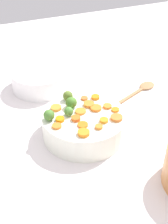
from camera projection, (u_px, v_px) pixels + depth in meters
The scene contains 24 objects.
tabletop at pixel (96, 144), 1.11m from camera, with size 2.40×2.40×0.02m, color white.
serving_bowl_carrots at pixel (84, 125), 1.11m from camera, with size 0.29×0.29×0.09m, color white.
carrot_slice_0 at pixel (84, 98), 1.15m from camera, with size 0.02×0.02×0.01m, color orange.
carrot_slice_1 at pixel (56, 108), 1.10m from camera, with size 0.04×0.04×0.01m, color orange.
carrot_slice_2 at pixel (76, 118), 1.06m from camera, with size 0.03×0.03×0.01m, color orange.
carrot_slice_3 at pixel (115, 110), 1.10m from camera, with size 0.03×0.03×0.01m, color orange.
carrot_slice_4 at pixel (99, 127), 1.02m from camera, with size 0.02×0.02×0.01m, color orange.
carrot_slice_5 at pixel (107, 106), 1.11m from camera, with size 0.03×0.03×0.01m, color orange.
carrot_slice_6 at pixel (96, 108), 1.10m from camera, with size 0.04×0.04×0.01m, color orange.
carrot_slice_7 at pixel (57, 126), 1.03m from camera, with size 0.03×0.03×0.01m, color orange.
carrot_slice_8 at pixel (117, 118), 1.06m from camera, with size 0.04×0.04×0.01m, color orange.
carrot_slice_9 at pixel (104, 120), 1.05m from camera, with size 0.03×0.03×0.01m, color orange.
carrot_slice_10 at pixel (89, 104), 1.12m from camera, with size 0.04×0.04×0.01m, color orange.
carrot_slice_11 at pixel (81, 111), 1.09m from camera, with size 0.04×0.04×0.01m, color orange.
carrot_slice_12 at pixel (95, 97), 1.16m from camera, with size 0.03×0.03×0.01m, color orange.
carrot_slice_13 at pixel (60, 119), 1.05m from camera, with size 0.03×0.03×0.01m, color orange.
carrot_slice_14 at pixel (84, 133), 1.00m from camera, with size 0.04×0.04×0.01m, color orange.
carrot_slice_15 at pixel (82, 124), 1.04m from camera, with size 0.03×0.03×0.01m, color orange.
brussels_sprout_0 at pixel (69, 111), 1.07m from camera, with size 0.03×0.03×0.03m, color #508937.
brussels_sprout_1 at pixel (49, 115), 1.05m from camera, with size 0.04×0.04×0.04m, color #4B7F30.
brussels_sprout_2 at pixel (71, 103), 1.10m from camera, with size 0.04×0.04×0.04m, color #4B802B.
brussels_sprout_3 at pixel (68, 96), 1.14m from camera, with size 0.04×0.04×0.04m, color #587328.
wooden_spoon at pixel (142, 89), 1.36m from camera, with size 0.26×0.13×0.01m.
casserole_dish at pixel (40, 79), 1.36m from camera, with size 0.24×0.24×0.08m, color white.
Camera 1 is at (0.35, 0.75, 0.76)m, focal length 51.71 mm.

